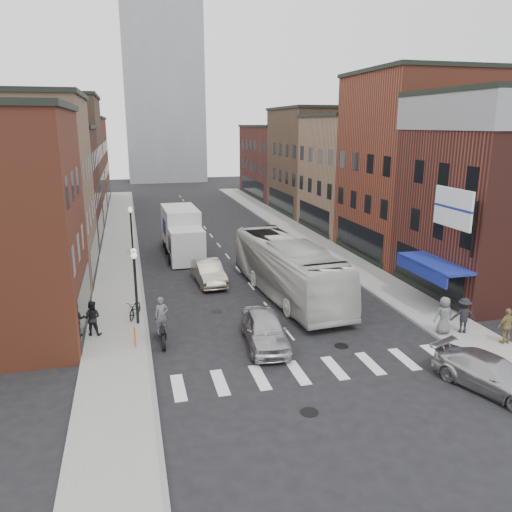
{
  "coord_description": "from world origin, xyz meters",
  "views": [
    {
      "loc": [
        -7.48,
        -21.35,
        10.3
      ],
      "look_at": [
        -0.36,
        6.34,
        2.76
      ],
      "focal_mm": 35.0,
      "sensor_mm": 36.0,
      "label": 1
    }
  ],
  "objects_px": {
    "streetlamp_near": "(135,273)",
    "sedan_left_far": "(209,272)",
    "ped_left_solo": "(92,318)",
    "motorcycle_rider": "(162,322)",
    "streetlamp_far": "(131,223)",
    "sedan_left_near": "(265,329)",
    "box_truck": "(182,233)",
    "curb_car": "(491,374)",
    "billboard_sign": "(454,209)",
    "ped_right_b": "(507,326)",
    "ped_right_a": "(464,315)",
    "bike_rack": "(135,337)",
    "transit_bus": "(288,268)",
    "parked_bicycle": "(135,309)",
    "ped_right_c": "(444,315)"
  },
  "relations": [
    {
      "from": "streetlamp_near",
      "to": "ped_right_c",
      "type": "relative_size",
      "value": 2.16
    },
    {
      "from": "ped_right_b",
      "to": "ped_right_c",
      "type": "bearing_deg",
      "value": -41.75
    },
    {
      "from": "sedan_left_near",
      "to": "ped_right_b",
      "type": "bearing_deg",
      "value": -9.79
    },
    {
      "from": "bike_rack",
      "to": "box_truck",
      "type": "height_order",
      "value": "box_truck"
    },
    {
      "from": "ped_right_a",
      "to": "ped_right_c",
      "type": "bearing_deg",
      "value": 10.17
    },
    {
      "from": "parked_bicycle",
      "to": "billboard_sign",
      "type": "bearing_deg",
      "value": 2.71
    },
    {
      "from": "parked_bicycle",
      "to": "transit_bus",
      "type": "bearing_deg",
      "value": 28.52
    },
    {
      "from": "streetlamp_near",
      "to": "ped_right_a",
      "type": "relative_size",
      "value": 2.26
    },
    {
      "from": "sedan_left_far",
      "to": "motorcycle_rider",
      "type": "bearing_deg",
      "value": -115.84
    },
    {
      "from": "sedan_left_far",
      "to": "ped_left_solo",
      "type": "bearing_deg",
      "value": -137.13
    },
    {
      "from": "billboard_sign",
      "to": "ped_right_b",
      "type": "bearing_deg",
      "value": -73.66
    },
    {
      "from": "streetlamp_near",
      "to": "parked_bicycle",
      "type": "height_order",
      "value": "streetlamp_near"
    },
    {
      "from": "sedan_left_far",
      "to": "ped_left_solo",
      "type": "height_order",
      "value": "ped_left_solo"
    },
    {
      "from": "streetlamp_near",
      "to": "bike_rack",
      "type": "height_order",
      "value": "streetlamp_near"
    },
    {
      "from": "ped_left_solo",
      "to": "streetlamp_far",
      "type": "bearing_deg",
      "value": -83.47
    },
    {
      "from": "bike_rack",
      "to": "sedan_left_near",
      "type": "height_order",
      "value": "sedan_left_near"
    },
    {
      "from": "ped_right_b",
      "to": "ped_right_c",
      "type": "xyz_separation_m",
      "value": [
        -2.2,
        1.81,
        0.07
      ]
    },
    {
      "from": "billboard_sign",
      "to": "ped_right_a",
      "type": "xyz_separation_m",
      "value": [
        -0.16,
        -1.8,
        -5.07
      ]
    },
    {
      "from": "parked_bicycle",
      "to": "bike_rack",
      "type": "bearing_deg",
      "value": -73.29
    },
    {
      "from": "curb_car",
      "to": "ped_right_c",
      "type": "bearing_deg",
      "value": 54.93
    },
    {
      "from": "ped_left_solo",
      "to": "motorcycle_rider",
      "type": "bearing_deg",
      "value": 168.91
    },
    {
      "from": "streetlamp_far",
      "to": "sedan_left_near",
      "type": "distance_m",
      "value": 19.03
    },
    {
      "from": "box_truck",
      "to": "curb_car",
      "type": "height_order",
      "value": "box_truck"
    },
    {
      "from": "streetlamp_near",
      "to": "transit_bus",
      "type": "height_order",
      "value": "streetlamp_near"
    },
    {
      "from": "motorcycle_rider",
      "to": "billboard_sign",
      "type": "bearing_deg",
      "value": -5.49
    },
    {
      "from": "box_truck",
      "to": "motorcycle_rider",
      "type": "xyz_separation_m",
      "value": [
        -2.85,
        -16.76,
        -0.74
      ]
    },
    {
      "from": "motorcycle_rider",
      "to": "curb_car",
      "type": "distance_m",
      "value": 14.58
    },
    {
      "from": "billboard_sign",
      "to": "ped_right_b",
      "type": "relative_size",
      "value": 2.09
    },
    {
      "from": "sedan_left_near",
      "to": "curb_car",
      "type": "bearing_deg",
      "value": -34.33
    },
    {
      "from": "sedan_left_near",
      "to": "parked_bicycle",
      "type": "xyz_separation_m",
      "value": [
        -5.97,
        4.96,
        -0.2
      ]
    },
    {
      "from": "curb_car",
      "to": "transit_bus",
      "type": "bearing_deg",
      "value": 87.96
    },
    {
      "from": "sedan_left_near",
      "to": "ped_right_c",
      "type": "bearing_deg",
      "value": -2.29
    },
    {
      "from": "streetlamp_far",
      "to": "motorcycle_rider",
      "type": "distance_m",
      "value": 16.71
    },
    {
      "from": "streetlamp_near",
      "to": "transit_bus",
      "type": "distance_m",
      "value": 9.59
    },
    {
      "from": "billboard_sign",
      "to": "ped_right_b",
      "type": "height_order",
      "value": "billboard_sign"
    },
    {
      "from": "streetlamp_near",
      "to": "sedan_left_far",
      "type": "bearing_deg",
      "value": 52.71
    },
    {
      "from": "curb_car",
      "to": "ped_right_a",
      "type": "bearing_deg",
      "value": 44.12
    },
    {
      "from": "motorcycle_rider",
      "to": "ped_right_c",
      "type": "bearing_deg",
      "value": -12.59
    },
    {
      "from": "streetlamp_near",
      "to": "motorcycle_rider",
      "type": "relative_size",
      "value": 1.73
    },
    {
      "from": "ped_right_c",
      "to": "billboard_sign",
      "type": "bearing_deg",
      "value": -122.84
    },
    {
      "from": "parked_bicycle",
      "to": "ped_right_b",
      "type": "bearing_deg",
      "value": -6.62
    },
    {
      "from": "streetlamp_far",
      "to": "parked_bicycle",
      "type": "distance_m",
      "value": 13.22
    },
    {
      "from": "curb_car",
      "to": "ped_right_c",
      "type": "relative_size",
      "value": 2.48
    },
    {
      "from": "sedan_left_far",
      "to": "parked_bicycle",
      "type": "relative_size",
      "value": 2.6
    },
    {
      "from": "transit_bus",
      "to": "ped_right_b",
      "type": "height_order",
      "value": "transit_bus"
    },
    {
      "from": "streetlamp_near",
      "to": "parked_bicycle",
      "type": "bearing_deg",
      "value": 95.84
    },
    {
      "from": "sedan_left_near",
      "to": "curb_car",
      "type": "distance_m",
      "value": 9.87
    },
    {
      "from": "sedan_left_near",
      "to": "ped_left_solo",
      "type": "height_order",
      "value": "ped_left_solo"
    },
    {
      "from": "ped_right_a",
      "to": "bike_rack",
      "type": "bearing_deg",
      "value": 9.02
    },
    {
      "from": "streetlamp_far",
      "to": "ped_right_b",
      "type": "bearing_deg",
      "value": -50.95
    }
  ]
}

